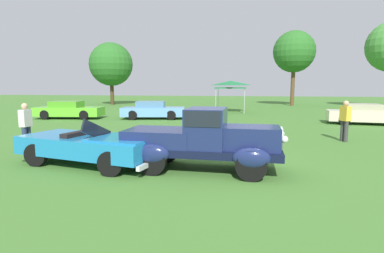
# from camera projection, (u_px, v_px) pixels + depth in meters

# --- Properties ---
(ground_plane) EXTENTS (120.00, 120.00, 0.00)m
(ground_plane) POSITION_uv_depth(u_px,v_px,m) (225.00, 168.00, 8.56)
(ground_plane) COLOR #42752D
(feature_pickup_truck) EXTENTS (4.33, 1.91, 1.70)m
(feature_pickup_truck) POSITION_uv_depth(u_px,v_px,m) (204.00, 139.00, 8.23)
(feature_pickup_truck) COLOR black
(feature_pickup_truck) RESTS_ON ground_plane
(neighbor_convertible) EXTENTS (4.52, 2.58, 1.40)m
(neighbor_convertible) POSITION_uv_depth(u_px,v_px,m) (93.00, 145.00, 8.85)
(neighbor_convertible) COLOR #1E7AB7
(neighbor_convertible) RESTS_ON ground_plane
(show_car_lime) EXTENTS (4.72, 2.19, 1.22)m
(show_car_lime) POSITION_uv_depth(u_px,v_px,m) (69.00, 110.00, 21.32)
(show_car_lime) COLOR #60C62D
(show_car_lime) RESTS_ON ground_plane
(show_car_skyblue) EXTENTS (4.54, 2.37, 1.22)m
(show_car_skyblue) POSITION_uv_depth(u_px,v_px,m) (153.00, 110.00, 21.12)
(show_car_skyblue) COLOR #669EDB
(show_car_skyblue) RESTS_ON ground_plane
(show_car_cream) EXTENTS (4.37, 2.18, 1.22)m
(show_car_cream) POSITION_uv_depth(u_px,v_px,m) (365.00, 114.00, 18.15)
(show_car_cream) COLOR beige
(show_car_cream) RESTS_ON ground_plane
(spectator_near_truck) EXTENTS (0.25, 0.41, 1.69)m
(spectator_near_truck) POSITION_uv_depth(u_px,v_px,m) (26.00, 125.00, 10.73)
(spectator_near_truck) COLOR #283351
(spectator_near_truck) RESTS_ON ground_plane
(spectator_between_cars) EXTENTS (0.39, 0.46, 1.69)m
(spectator_between_cars) POSITION_uv_depth(u_px,v_px,m) (345.00, 120.00, 12.48)
(spectator_between_cars) COLOR #383838
(spectator_between_cars) RESTS_ON ground_plane
(canopy_tent_left_field) EXTENTS (2.61, 2.61, 2.71)m
(canopy_tent_left_field) POSITION_uv_depth(u_px,v_px,m) (231.00, 84.00, 26.10)
(canopy_tent_left_field) COLOR #B7B7BC
(canopy_tent_left_field) RESTS_ON ground_plane
(treeline_far_left) EXTENTS (5.13, 5.13, 7.40)m
(treeline_far_left) POSITION_uv_depth(u_px,v_px,m) (111.00, 64.00, 36.40)
(treeline_far_left) COLOR #47331E
(treeline_far_left) RESTS_ON ground_plane
(treeline_mid_left) EXTENTS (4.67, 4.67, 8.44)m
(treeline_mid_left) POSITION_uv_depth(u_px,v_px,m) (294.00, 52.00, 34.29)
(treeline_mid_left) COLOR brown
(treeline_mid_left) RESTS_ON ground_plane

